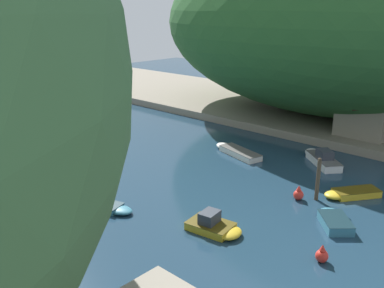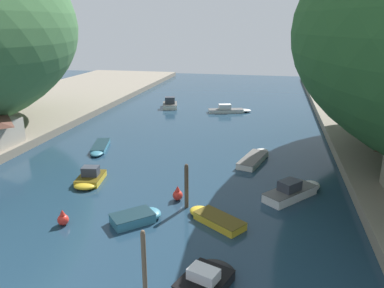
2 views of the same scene
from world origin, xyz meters
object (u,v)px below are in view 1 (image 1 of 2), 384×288
(boat_red_skiff, at_px, (321,158))
(boat_navy_launch, at_px, (79,123))
(channel_buoy_far, at_px, (322,255))
(boat_white_cruiser, at_px, (215,226))
(right_bank_cottage, at_px, (369,114))
(boat_cabin_cruiser, at_px, (333,220))
(boat_far_right_bank, at_px, (102,205))
(boat_far_upstream, at_px, (235,151))
(channel_buoy_near, at_px, (298,194))
(boat_small_dinghy, at_px, (350,193))

(boat_red_skiff, relative_size, boat_navy_launch, 0.82)
(channel_buoy_far, bearing_deg, boat_white_cruiser, 102.66)
(right_bank_cottage, height_order, channel_buoy_far, right_bank_cottage)
(boat_cabin_cruiser, bearing_deg, boat_navy_launch, 133.48)
(boat_white_cruiser, xyz_separation_m, boat_far_right_bank, (-3.03, 8.28, -0.16))
(right_bank_cottage, xyz_separation_m, boat_white_cruiser, (-26.28, -0.62, -2.77))
(boat_white_cruiser, height_order, boat_navy_launch, boat_white_cruiser)
(boat_red_skiff, height_order, boat_far_upstream, boat_red_skiff)
(boat_far_upstream, relative_size, boat_far_right_bank, 1.12)
(boat_white_cruiser, bearing_deg, boat_far_upstream, -156.11)
(boat_white_cruiser, height_order, channel_buoy_near, boat_white_cruiser)
(boat_red_skiff, distance_m, boat_far_upstream, 8.26)
(boat_white_cruiser, height_order, channel_buoy_far, boat_white_cruiser)
(boat_red_skiff, relative_size, boat_far_right_bank, 0.96)
(boat_small_dinghy, distance_m, channel_buoy_far, 10.12)
(boat_red_skiff, height_order, boat_cabin_cruiser, boat_red_skiff)
(boat_far_upstream, bearing_deg, boat_small_dinghy, -84.05)
(boat_cabin_cruiser, relative_size, channel_buoy_near, 3.12)
(right_bank_cottage, xyz_separation_m, boat_navy_launch, (-17.83, 28.47, -2.79))
(boat_white_cruiser, relative_size, boat_small_dinghy, 0.87)
(boat_red_skiff, xyz_separation_m, channel_buoy_far, (-15.35, -7.84, -0.03))
(boat_far_upstream, bearing_deg, boat_red_skiff, -49.87)
(boat_red_skiff, distance_m, boat_small_dinghy, 7.67)
(boat_white_cruiser, xyz_separation_m, boat_cabin_cruiser, (6.27, -5.22, -0.07))
(boat_white_cruiser, xyz_separation_m, boat_red_skiff, (16.87, 1.08, 0.08))
(boat_white_cruiser, relative_size, boat_far_upstream, 0.61)
(boat_small_dinghy, height_order, boat_navy_launch, boat_navy_launch)
(right_bank_cottage, relative_size, boat_far_right_bank, 1.09)
(right_bank_cottage, height_order, boat_red_skiff, right_bank_cottage)
(channel_buoy_near, bearing_deg, boat_far_upstream, 62.21)
(boat_cabin_cruiser, xyz_separation_m, boat_navy_launch, (2.19, 34.31, 0.06))
(boat_red_skiff, distance_m, boat_navy_launch, 29.25)
(boat_small_dinghy, xyz_separation_m, channel_buoy_near, (-3.20, 2.66, 0.19))
(boat_far_upstream, bearing_deg, boat_white_cruiser, -132.05)
(boat_red_skiff, relative_size, channel_buoy_far, 4.85)
(boat_far_upstream, bearing_deg, boat_navy_launch, 118.95)
(right_bank_cottage, distance_m, boat_cabin_cruiser, 21.04)
(boat_red_skiff, distance_m, channel_buoy_far, 17.24)
(boat_red_skiff, distance_m, channel_buoy_near, 9.16)
(right_bank_cottage, relative_size, boat_far_upstream, 0.98)
(right_bank_cottage, distance_m, channel_buoy_near, 18.51)
(boat_far_right_bank, bearing_deg, right_bank_cottage, 149.51)
(right_bank_cottage, bearing_deg, boat_white_cruiser, -178.65)
(boat_small_dinghy, bearing_deg, boat_red_skiff, -11.90)
(boat_red_skiff, height_order, channel_buoy_near, boat_red_skiff)
(boat_small_dinghy, bearing_deg, boat_cabin_cruiser, 136.39)
(boat_red_skiff, bearing_deg, boat_navy_launch, 146.88)
(right_bank_cottage, relative_size, boat_white_cruiser, 1.59)
(boat_navy_launch, bearing_deg, boat_red_skiff, 0.36)
(boat_far_upstream, height_order, boat_navy_launch, boat_navy_launch)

